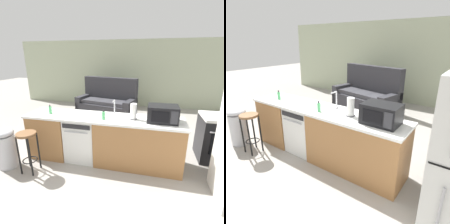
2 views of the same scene
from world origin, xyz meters
TOP-DOWN VIEW (x-y plane):
  - ground_plane at (0.00, 0.00)m, footprint 24.00×24.00m
  - wall_back at (0.30, 4.20)m, footprint 10.00×0.06m
  - kitchen_counter at (0.24, 0.00)m, footprint 2.94×0.66m
  - dishwasher at (-0.25, -0.00)m, footprint 0.58×0.61m
  - microwave at (1.21, -0.00)m, footprint 0.50×0.37m
  - sink_faucet at (0.35, 0.14)m, footprint 0.07×0.18m
  - paper_towel_roll at (0.72, 0.00)m, footprint 0.14×0.14m
  - soap_bottle at (0.21, -0.13)m, footprint 0.06×0.06m
  - dish_soap_bottle at (-0.88, -0.05)m, footprint 0.06×0.06m
  - bar_stool at (-0.99, -0.64)m, footprint 0.32×0.32m
  - trash_bin at (-1.50, -0.61)m, footprint 0.35×0.35m
  - couch at (-0.51, 2.89)m, footprint 2.15×1.32m

SIDE VIEW (x-z plane):
  - ground_plane at x=0.00m, z-range 0.00..0.00m
  - trash_bin at x=-1.50m, z-range 0.01..0.75m
  - couch at x=-0.51m, z-range -0.24..1.03m
  - kitchen_counter at x=0.24m, z-range -0.03..0.87m
  - dishwasher at x=-0.25m, z-range 0.00..0.84m
  - bar_stool at x=-0.99m, z-range 0.17..0.91m
  - soap_bottle at x=0.21m, z-range 0.88..1.06m
  - dish_soap_bottle at x=-0.88m, z-range 0.88..1.06m
  - sink_faucet at x=0.35m, z-range 0.88..1.18m
  - paper_towel_roll at x=0.72m, z-range 0.90..1.18m
  - microwave at x=1.21m, z-range 0.90..1.18m
  - wall_back at x=0.30m, z-range 0.00..2.60m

